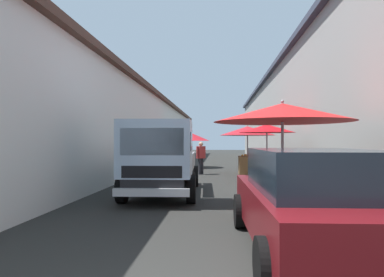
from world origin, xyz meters
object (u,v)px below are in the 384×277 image
hatchback_car (312,201)px  vendor_by_crates (201,156)px  fruit_stall_near_left (267,138)px  fruit_stall_near_right (247,136)px  fruit_stall_mid_lane (281,122)px  fruit_stall_far_left (190,140)px  delivery_truck (160,160)px

hatchback_car → vendor_by_crates: size_ratio=2.58×
fruit_stall_near_left → hatchback_car: bearing=176.1°
fruit_stall_near_right → fruit_stall_mid_lane: 9.13m
vendor_by_crates → fruit_stall_mid_lane: bearing=-166.1°
fruit_stall_mid_lane → fruit_stall_near_left: bearing=-5.4°
hatchback_car → fruit_stall_far_left: bearing=11.3°
hatchback_car → vendor_by_crates: vendor_by_crates is taller
fruit_stall_near_left → delivery_truck: fruit_stall_near_left is taller
fruit_stall_near_left → fruit_stall_mid_lane: fruit_stall_mid_lane is taller
vendor_by_crates → fruit_stall_near_left: bearing=-136.0°
fruit_stall_near_left → delivery_truck: size_ratio=0.46×
vendor_by_crates → fruit_stall_near_right: bearing=-77.5°
fruit_stall_near_right → vendor_by_crates: fruit_stall_near_right is taller
fruit_stall_mid_lane → fruit_stall_far_left: (12.65, 2.98, -0.30)m
fruit_stall_far_left → fruit_stall_near_right: bearing=-139.0°
fruit_stall_near_right → fruit_stall_near_left: fruit_stall_near_right is taller
fruit_stall_mid_lane → delivery_truck: 3.60m
vendor_by_crates → fruit_stall_far_left: bearing=11.9°
fruit_stall_near_left → fruit_stall_far_left: size_ratio=1.01×
fruit_stall_near_left → fruit_stall_far_left: (6.79, 3.53, -0.02)m
fruit_stall_mid_lane → fruit_stall_far_left: bearing=13.2°
fruit_stall_mid_lane → delivery_truck: size_ratio=0.57×
hatchback_car → vendor_by_crates: (10.89, 2.14, 0.14)m
fruit_stall_far_left → delivery_truck: size_ratio=0.46×
fruit_stall_near_left → fruit_stall_mid_lane: bearing=174.6°
fruit_stall_near_right → delivery_truck: size_ratio=0.54×
fruit_stall_near_right → delivery_truck: 7.81m
fruit_stall_near_right → vendor_by_crates: (-0.49, 2.22, -0.93)m
fruit_stall_near_left → fruit_stall_mid_lane: (-5.86, 0.56, 0.27)m
delivery_truck → vendor_by_crates: bearing=-6.4°
fruit_stall_mid_lane → hatchback_car: fruit_stall_mid_lane is taller
fruit_stall_far_left → fruit_stall_mid_lane: bearing=-166.8°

